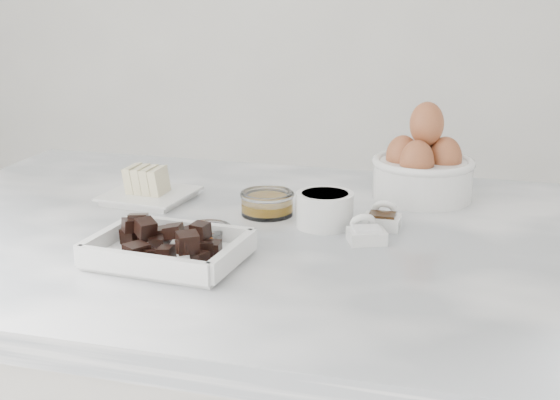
# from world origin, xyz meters

# --- Properties ---
(marble_slab) EXTENTS (1.20, 0.80, 0.04)m
(marble_slab) POSITION_xyz_m (0.00, 0.00, 0.92)
(marble_slab) COLOR silver
(marble_slab) RESTS_ON cabinet
(chocolate_dish) EXTENTS (0.21, 0.17, 0.05)m
(chocolate_dish) POSITION_xyz_m (-0.08, -0.16, 0.96)
(chocolate_dish) COLOR white
(chocolate_dish) RESTS_ON marble_slab
(butter_plate) EXTENTS (0.15, 0.15, 0.06)m
(butter_plate) POSITION_xyz_m (-0.23, 0.10, 0.96)
(butter_plate) COLOR white
(butter_plate) RESTS_ON marble_slab
(sugar_ramekin) EXTENTS (0.09, 0.09, 0.05)m
(sugar_ramekin) POSITION_xyz_m (0.09, 0.04, 0.97)
(sugar_ramekin) COLOR white
(sugar_ramekin) RESTS_ON marble_slab
(egg_bowl) EXTENTS (0.17, 0.17, 0.16)m
(egg_bowl) POSITION_xyz_m (0.21, 0.24, 0.99)
(egg_bowl) COLOR white
(egg_bowl) RESTS_ON marble_slab
(honey_bowl) EXTENTS (0.09, 0.09, 0.04)m
(honey_bowl) POSITION_xyz_m (-0.01, 0.08, 0.96)
(honey_bowl) COLOR white
(honey_bowl) RESTS_ON marble_slab
(zest_bowl) EXTENTS (0.07, 0.07, 0.03)m
(zest_bowl) POSITION_xyz_m (-0.05, -0.08, 0.96)
(zest_bowl) COLOR white
(zest_bowl) RESTS_ON marble_slab
(vanilla_spoon) EXTENTS (0.05, 0.07, 0.04)m
(vanilla_spoon) POSITION_xyz_m (0.17, 0.06, 0.95)
(vanilla_spoon) COLOR white
(vanilla_spoon) RESTS_ON marble_slab
(salt_spoon) EXTENTS (0.07, 0.08, 0.04)m
(salt_spoon) POSITION_xyz_m (0.16, -0.01, 0.95)
(salt_spoon) COLOR white
(salt_spoon) RESTS_ON marble_slab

